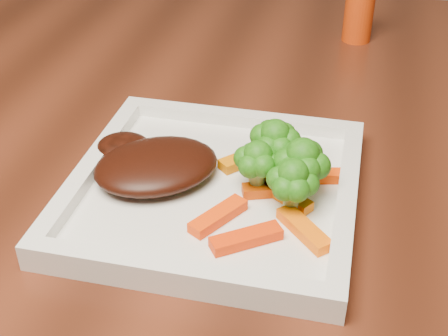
% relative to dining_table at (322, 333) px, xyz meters
% --- Properties ---
extents(dining_table, '(1.60, 0.90, 0.75)m').
position_rel_dining_table_xyz_m(dining_table, '(0.00, 0.00, 0.00)').
color(dining_table, '#522212').
rests_on(dining_table, floor).
extents(plate, '(0.27, 0.27, 0.01)m').
position_rel_dining_table_xyz_m(plate, '(-0.12, -0.19, 0.38)').
color(plate, white).
rests_on(plate, dining_table).
extents(steak, '(0.16, 0.15, 0.03)m').
position_rel_dining_table_xyz_m(steak, '(-0.18, -0.18, 0.40)').
color(steak, black).
rests_on(steak, plate).
extents(broccoli_0, '(0.07, 0.07, 0.07)m').
position_rel_dining_table_xyz_m(broccoli_0, '(-0.07, -0.15, 0.42)').
color(broccoli_0, '#2B6510').
rests_on(broccoli_0, plate).
extents(broccoli_1, '(0.07, 0.07, 0.06)m').
position_rel_dining_table_xyz_m(broccoli_1, '(-0.04, -0.18, 0.42)').
color(broccoli_1, '#1D5F0F').
rests_on(broccoli_1, plate).
extents(broccoli_2, '(0.06, 0.06, 0.06)m').
position_rel_dining_table_xyz_m(broccoli_2, '(-0.04, -0.20, 0.42)').
color(broccoli_2, '#0F5B0F').
rests_on(broccoli_2, plate).
extents(broccoli_3, '(0.05, 0.05, 0.06)m').
position_rel_dining_table_xyz_m(broccoli_3, '(-0.08, -0.18, 0.42)').
color(broccoli_3, '#1E6811').
rests_on(broccoli_3, plate).
extents(carrot_0, '(0.06, 0.05, 0.01)m').
position_rel_dining_table_xyz_m(carrot_0, '(-0.08, -0.26, 0.39)').
color(carrot_0, '#F03303').
rests_on(carrot_0, plate).
extents(carrot_1, '(0.05, 0.06, 0.01)m').
position_rel_dining_table_xyz_m(carrot_1, '(-0.03, -0.23, 0.39)').
color(carrot_1, '#FF6504').
rests_on(carrot_1, plate).
extents(carrot_2, '(0.05, 0.06, 0.01)m').
position_rel_dining_table_xyz_m(carrot_2, '(-0.11, -0.23, 0.39)').
color(carrot_2, '#FF3C04').
rests_on(carrot_2, plate).
extents(carrot_3, '(0.06, 0.03, 0.01)m').
position_rel_dining_table_xyz_m(carrot_3, '(-0.02, -0.15, 0.39)').
color(carrot_3, '#FF4204').
rests_on(carrot_3, plate).
extents(carrot_4, '(0.06, 0.06, 0.01)m').
position_rel_dining_table_xyz_m(carrot_4, '(-0.10, -0.13, 0.39)').
color(carrot_4, '#D86F03').
rests_on(carrot_4, plate).
extents(carrot_5, '(0.05, 0.04, 0.01)m').
position_rel_dining_table_xyz_m(carrot_5, '(-0.05, -0.19, 0.39)').
color(carrot_5, '#DB6603').
rests_on(carrot_5, plate).
extents(carrot_6, '(0.06, 0.03, 0.01)m').
position_rel_dining_table_xyz_m(carrot_6, '(-0.07, -0.18, 0.39)').
color(carrot_6, '#CE3F03').
rests_on(carrot_6, plate).
extents(spice_shaker, '(0.04, 0.04, 0.09)m').
position_rel_dining_table_xyz_m(spice_shaker, '(-0.01, 0.24, 0.42)').
color(spice_shaker, red).
rests_on(spice_shaker, dining_table).
extents(carrot_7, '(0.06, 0.02, 0.01)m').
position_rel_dining_table_xyz_m(carrot_7, '(-0.06, -0.17, 0.39)').
color(carrot_7, '#DF6903').
rests_on(carrot_7, plate).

